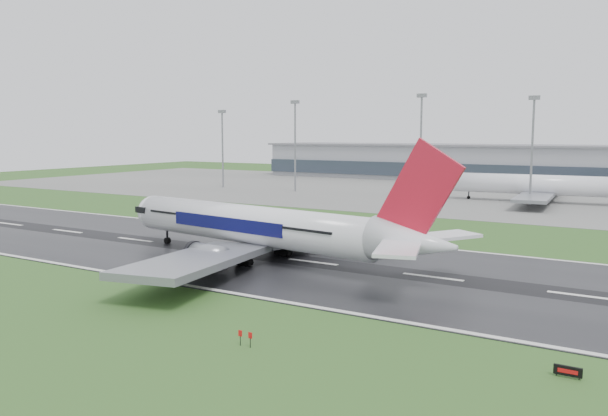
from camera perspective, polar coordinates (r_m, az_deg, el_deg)
The scene contains 11 objects.
ground at distance 97.62m, azimuth 0.83°, elevation -5.15°, with size 520.00×520.00×0.00m, color #28511D.
runway at distance 97.61m, azimuth 0.83°, elevation -5.12°, with size 400.00×45.00×0.10m, color black.
apron at distance 213.99m, azimuth 17.87°, elevation 1.19°, with size 400.00×130.00×0.08m, color slate.
terminal at distance 272.11m, azimuth 20.82°, elevation 3.82°, with size 240.00×36.00×15.00m, color gray.
main_airliner at distance 96.58m, azimuth -3.37°, elevation 0.49°, with size 64.45×61.38×19.03m, color white, non-canonical shape.
parked_airliner at distance 193.84m, azimuth 21.25°, elevation 3.00°, with size 57.83×53.84×16.95m, color white, non-canonical shape.
runway_sign at distance 57.70m, azimuth 23.60°, elevation -13.96°, with size 2.30×0.26×1.04m, color black, non-canonical shape.
floodmast_0 at distance 233.60m, azimuth -7.67°, elevation 5.39°, with size 0.64×0.64×28.22m, color gray.
floodmast_1 at distance 214.80m, azimuth -0.84°, elevation 5.67°, with size 0.64×0.64×30.93m, color gray.
floodmast_2 at distance 194.39m, azimuth 10.93°, elevation 5.51°, with size 0.64×0.64×31.71m, color gray.
floodmast_3 at distance 185.65m, azimuth 20.67°, elevation 4.87°, with size 0.64×0.64×30.05m, color gray.
Camera 1 is at (47.84, -82.55, 20.63)m, focal length 35.77 mm.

